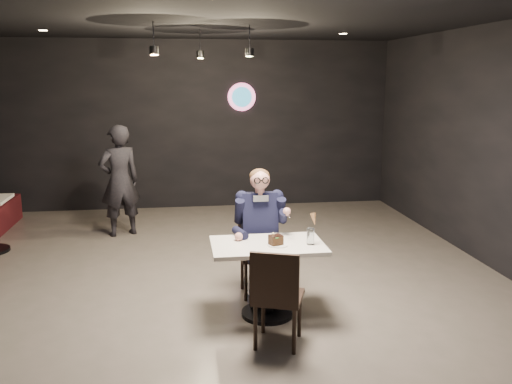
{
  "coord_description": "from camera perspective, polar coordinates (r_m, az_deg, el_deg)",
  "views": [
    {
      "loc": [
        -0.32,
        -5.32,
        2.34
      ],
      "look_at": [
        0.47,
        0.29,
        1.14
      ],
      "focal_mm": 38.0,
      "sensor_mm": 36.0,
      "label": 1
    }
  ],
  "objects": [
    {
      "name": "main_table",
      "position": [
        5.45,
        1.21,
        -9.21
      ],
      "size": [
        1.1,
        0.7,
        0.75
      ],
      "primitive_type": "cube",
      "color": "white",
      "rests_on": "floor"
    },
    {
      "name": "cake_slice",
      "position": [
        5.25,
        2.1,
        -5.08
      ],
      "size": [
        0.15,
        0.13,
        0.08
      ],
      "primitive_type": "cube",
      "rotation": [
        0.0,
        0.0,
        0.35
      ],
      "color": "black",
      "rests_on": "dessert_plate"
    },
    {
      "name": "floor",
      "position": [
        5.82,
        -4.27,
        -11.78
      ],
      "size": [
        9.0,
        9.0,
        0.0
      ],
      "primitive_type": "plane",
      "color": "#6F645D",
      "rests_on": "ground"
    },
    {
      "name": "passerby",
      "position": [
        8.32,
        -14.17,
        1.16
      ],
      "size": [
        0.72,
        0.61,
        1.67
      ],
      "primitive_type": "imported",
      "rotation": [
        0.0,
        0.0,
        3.54
      ],
      "color": "black",
      "rests_on": "floor"
    },
    {
      "name": "dessert_plate",
      "position": [
        5.27,
        2.31,
        -5.58
      ],
      "size": [
        0.2,
        0.2,
        0.01
      ],
      "primitive_type": "cylinder",
      "color": "white",
      "rests_on": "main_table"
    },
    {
      "name": "wall_sign",
      "position": [
        9.86,
        -1.52,
        9.97
      ],
      "size": [
        0.5,
        0.06,
        0.5
      ],
      "primitive_type": null,
      "color": "pink",
      "rests_on": "floor"
    },
    {
      "name": "sundae_glass",
      "position": [
        5.3,
        5.76,
        -4.66
      ],
      "size": [
        0.07,
        0.07,
        0.16
      ],
      "primitive_type": "cylinder",
      "color": "silver",
      "rests_on": "main_table"
    },
    {
      "name": "wafer_cone",
      "position": [
        5.29,
        6.12,
        -2.88
      ],
      "size": [
        0.07,
        0.07,
        0.12
      ],
      "primitive_type": "cone",
      "rotation": [
        0.0,
        0.0,
        0.26
      ],
      "color": "tan",
      "rests_on": "sundae_glass"
    },
    {
      "name": "chair_near",
      "position": [
        4.87,
        2.36,
        -10.77
      ],
      "size": [
        0.55,
        0.58,
        0.92
      ],
      "primitive_type": "cube",
      "rotation": [
        0.0,
        0.0,
        -0.35
      ],
      "color": "black",
      "rests_on": "floor"
    },
    {
      "name": "mint_leaf",
      "position": [
        5.19,
        2.14,
        -4.83
      ],
      "size": [
        0.06,
        0.04,
        0.01
      ],
      "primitive_type": "ellipsoid",
      "color": "green",
      "rests_on": "cake_slice"
    },
    {
      "name": "pendant_lights",
      "position": [
        7.35,
        -5.73,
        16.1
      ],
      "size": [
        1.4,
        1.2,
        0.36
      ],
      "primitive_type": "cube",
      "color": "black",
      "rests_on": "floor"
    },
    {
      "name": "seated_man",
      "position": [
        5.85,
        0.36,
        -4.13
      ],
      "size": [
        0.6,
        0.8,
        1.44
      ],
      "primitive_type": "cube",
      "color": "black",
      "rests_on": "floor"
    },
    {
      "name": "chair_far",
      "position": [
        5.93,
        0.36,
        -6.55
      ],
      "size": [
        0.42,
        0.46,
        0.92
      ],
      "primitive_type": "cube",
      "color": "black",
      "rests_on": "floor"
    }
  ]
}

